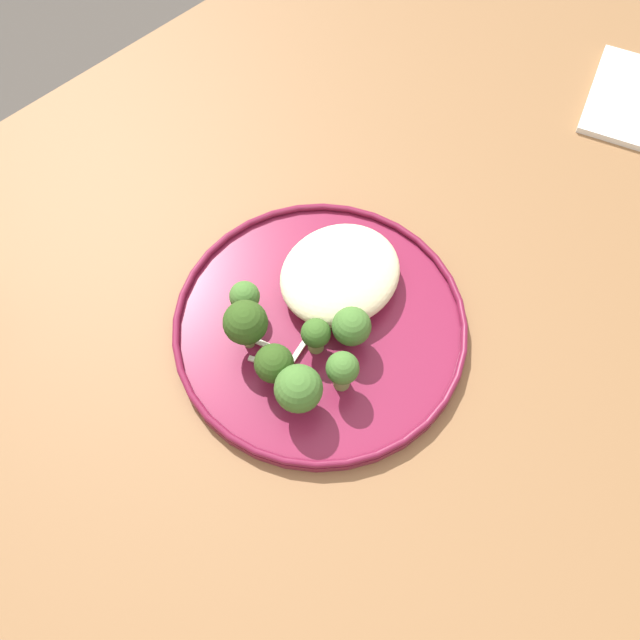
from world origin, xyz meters
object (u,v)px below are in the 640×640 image
seared_scallop_center_golden (317,266)px  folded_napkin (628,98)px  seared_scallop_half_hidden (345,280)px  broccoli_floret_rear_charred (298,389)px  broccoli_floret_front_edge (342,370)px  seared_scallop_on_noodles (315,249)px  broccoli_floret_split_head (316,335)px  dinner_plate (320,325)px  seared_scallop_right_edge (354,258)px  broccoli_floret_tall_stalk (245,297)px  broccoli_floret_beside_noodles (351,327)px  broccoli_floret_center_pile (246,323)px  broccoli_floret_left_leaning (274,364)px

seared_scallop_center_golden → folded_napkin: bearing=170.1°
seared_scallop_half_hidden → broccoli_floret_rear_charred: 0.14m
broccoli_floret_front_edge → broccoli_floret_rear_charred: bearing=-16.3°
seared_scallop_on_noodles → broccoli_floret_split_head: 0.11m
dinner_plate → broccoli_floret_rear_charred: bearing=33.5°
seared_scallop_half_hidden → seared_scallop_right_edge: 0.03m
broccoli_floret_front_edge → dinner_plate: bearing=-115.7°
seared_scallop_center_golden → broccoli_floret_front_edge: 0.13m
dinner_plate → broccoli_floret_tall_stalk: (0.04, -0.06, 0.03)m
seared_scallop_on_noodles → broccoli_floret_beside_noodles: 0.11m
broccoli_floret_beside_noodles → broccoli_floret_center_pile: bearing=-42.5°
broccoli_floret_tall_stalk → seared_scallop_right_edge: bearing=163.6°
dinner_plate → seared_scallop_on_noodles: (-0.05, -0.06, 0.01)m
dinner_plate → seared_scallop_right_edge: 0.08m
dinner_plate → broccoli_floret_center_pile: broccoli_floret_center_pile is taller
broccoli_floret_front_edge → broccoli_floret_split_head: 0.05m
seared_scallop_right_edge → broccoli_floret_front_edge: size_ratio=0.58×
broccoli_floret_center_pile → broccoli_floret_tall_stalk: broccoli_floret_center_pile is taller
broccoli_floret_front_edge → broccoli_floret_split_head: size_ratio=1.18×
seared_scallop_half_hidden → broccoli_floret_front_edge: (0.08, 0.07, 0.02)m
broccoli_floret_center_pile → broccoli_floret_rear_charred: size_ratio=1.08×
seared_scallop_center_golden → broccoli_floret_split_head: 0.09m
seared_scallop_center_golden → broccoli_floret_tall_stalk: 0.08m
seared_scallop_half_hidden → broccoli_floret_tall_stalk: 0.10m
broccoli_floret_front_edge → broccoli_floret_center_pile: bearing=-69.2°
seared_scallop_on_noodles → broccoli_floret_tall_stalk: 0.10m
seared_scallop_half_hidden → broccoli_floret_split_head: bearing=23.9°
seared_scallop_center_golden → broccoli_floret_beside_noodles: size_ratio=0.52×
broccoli_floret_center_pile → seared_scallop_on_noodles: bearing=-165.1°
seared_scallop_half_hidden → seared_scallop_right_edge: size_ratio=0.74×
broccoli_floret_tall_stalk → seared_scallop_half_hidden: bearing=153.0°
seared_scallop_half_hidden → broccoli_floret_center_pile: broccoli_floret_center_pile is taller
seared_scallop_center_golden → broccoli_floret_split_head: broccoli_floret_split_head is taller
broccoli_floret_split_head → folded_napkin: size_ratio=0.29×
dinner_plate → broccoli_floret_front_edge: 0.07m
seared_scallop_on_noodles → broccoli_floret_tall_stalk: bearing=1.2°
broccoli_floret_left_leaning → broccoli_floret_front_edge: 0.06m
broccoli_floret_tall_stalk → broccoli_floret_center_pile: bearing=52.8°
seared_scallop_half_hidden → broccoli_floret_beside_noodles: size_ratio=0.44×
broccoli_floret_center_pile → folded_napkin: broccoli_floret_center_pile is taller
seared_scallop_on_noodles → broccoli_floret_split_head: broccoli_floret_split_head is taller
broccoli_floret_tall_stalk → folded_napkin: size_ratio=0.29×
broccoli_floret_left_leaning → broccoli_floret_split_head: 0.05m
dinner_plate → broccoli_floret_center_pile: bearing=-27.2°
seared_scallop_center_golden → seared_scallop_right_edge: bearing=149.9°
seared_scallop_right_edge → broccoli_floret_tall_stalk: 0.12m
seared_scallop_center_golden → broccoli_floret_beside_noodles: broccoli_floret_beside_noodles is taller
seared_scallop_center_golden → folded_napkin: 0.45m
broccoli_floret_split_head → broccoli_floret_left_leaning: bearing=-3.1°
seared_scallop_half_hidden → folded_napkin: size_ratio=0.15×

